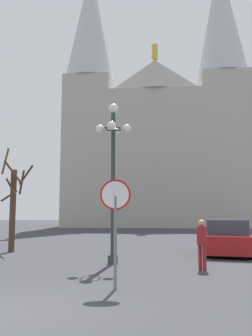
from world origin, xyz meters
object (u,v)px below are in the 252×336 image
stop_sign (115,212)px  pedestrian_walking (202,240)px  cathedral (156,134)px  parked_car_near_red (228,238)px  street_lamp (113,162)px  bare_tree (13,204)px

stop_sign → pedestrian_walking: stop_sign is taller
cathedral → parked_car_near_red: size_ratio=7.24×
stop_sign → parked_car_near_red: bearing=60.7°
street_lamp → pedestrian_walking: 4.19m
cathedral → parked_car_near_red: 27.72m
bare_tree → cathedral: bearing=75.6°
parked_car_near_red → pedestrian_walking: 4.60m
bare_tree → parked_car_near_red: (9.70, 0.05, -1.49)m
cathedral → pedestrian_walking: cathedral is taller
bare_tree → parked_car_near_red: 9.81m
stop_sign → street_lamp: 4.51m
cathedral → street_lamp: bearing=-93.0°
stop_sign → parked_car_near_red: (4.09, 7.28, -1.16)m
stop_sign → bare_tree: bare_tree is taller
bare_tree → pedestrian_walking: bare_tree is taller
parked_car_near_red → cathedral: bearing=97.0°
cathedral → pedestrian_walking: (1.49, -29.87, -9.94)m
stop_sign → pedestrian_walking: 3.96m
pedestrian_walking → stop_sign: bearing=-129.3°
stop_sign → bare_tree: bearing=127.8°
cathedral → parked_car_near_red: bearing=-83.0°
stop_sign → pedestrian_walking: (2.45, 2.99, -0.90)m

